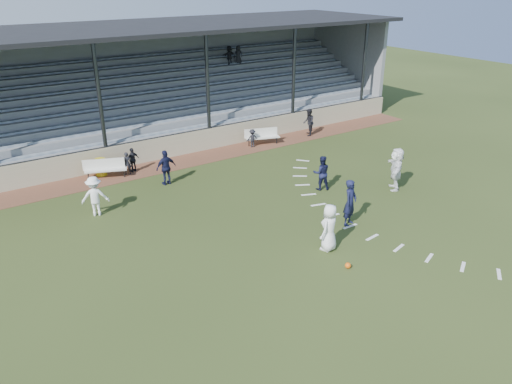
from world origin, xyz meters
TOP-DOWN VIEW (x-y plane):
  - ground at (0.00, 0.00)m, footprint 90.00×90.00m
  - cinder_track at (0.00, 10.50)m, footprint 34.00×2.00m
  - retaining_wall at (0.00, 11.55)m, footprint 34.00×0.18m
  - bench_left at (-3.51, 10.54)m, footprint 2.01×1.18m
  - bench_right at (5.85, 10.52)m, footprint 2.02×1.07m
  - trash_bin at (-3.57, 10.99)m, footprint 0.54×0.54m
  - football at (0.62, -2.20)m, footprint 0.21×0.21m
  - player_white_lead at (0.92, -0.84)m, footprint 1.02×0.85m
  - player_navy_lead at (2.94, 0.19)m, footprint 0.82×0.69m
  - player_navy_mid at (4.35, 3.52)m, footprint 0.99×0.92m
  - player_white_wing at (-5.18, 6.71)m, footprint 1.26×0.98m
  - player_navy_wing at (-1.34, 8.11)m, footprint 1.02×0.46m
  - player_white_back at (7.24, 1.63)m, footprint 1.68×1.78m
  - official at (9.25, 10.35)m, footprint 0.99×1.02m
  - sub_left_near at (-2.44, 10.36)m, footprint 0.49×0.39m
  - sub_left_far at (-2.05, 10.57)m, footprint 0.79×0.50m
  - sub_right at (5.12, 10.42)m, footprint 0.75×0.53m
  - grandstand at (0.01, 16.26)m, footprint 34.60×9.00m
  - penalty_arc at (4.12, 0.00)m, footprint 3.89×14.63m

SIDE VIEW (x-z plane):
  - ground at x=0.00m, z-range 0.00..0.00m
  - penalty_arc at x=4.12m, z-range 0.00..0.01m
  - cinder_track at x=0.00m, z-range 0.00..0.02m
  - football at x=0.62m, z-range 0.00..0.21m
  - trash_bin at x=-3.57m, z-range 0.02..0.88m
  - sub_right at x=5.12m, z-range 0.02..1.07m
  - bench_left at x=-3.51m, z-range 0.11..1.06m
  - bench_right at x=5.85m, z-range 0.11..1.06m
  - retaining_wall at x=0.00m, z-range 0.00..1.20m
  - sub_left_near at x=-2.44m, z-range 0.02..1.18m
  - sub_left_far at x=-2.05m, z-range 0.02..1.27m
  - player_navy_mid at x=4.35m, z-range 0.00..1.64m
  - official at x=9.25m, z-range 0.02..1.68m
  - player_navy_wing at x=-1.34m, z-range 0.00..1.71m
  - player_white_wing at x=-5.18m, z-range 0.00..1.71m
  - player_white_lead at x=0.92m, z-range 0.00..1.79m
  - player_navy_lead at x=2.94m, z-range 0.00..1.91m
  - player_white_back at x=7.24m, z-range 0.00..2.00m
  - grandstand at x=0.01m, z-range -1.10..5.51m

